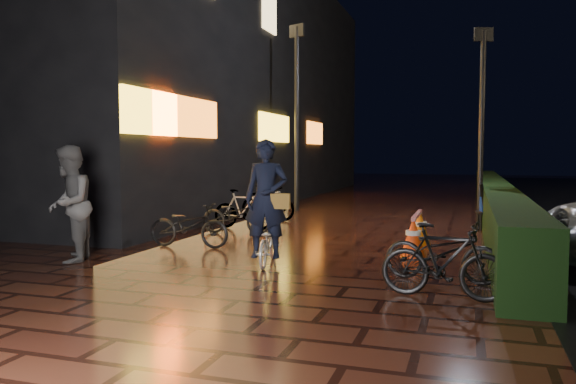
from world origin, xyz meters
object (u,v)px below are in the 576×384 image
(cyclist, at_px, (267,219))
(bystander_person, at_px, (69,204))
(cart_assembly, at_px, (490,206))
(traffic_barrier, at_px, (417,232))

(cyclist, bearing_deg, bystander_person, -166.21)
(bystander_person, bearing_deg, cart_assembly, 105.57)
(cyclist, bearing_deg, cart_assembly, 55.90)
(cart_assembly, bearing_deg, cyclist, -124.10)
(bystander_person, height_order, cart_assembly, bystander_person)
(bystander_person, bearing_deg, cyclist, 77.55)
(traffic_barrier, bearing_deg, cyclist, -135.84)
(cyclist, relative_size, traffic_barrier, 1.17)
(traffic_barrier, bearing_deg, bystander_person, -151.65)
(bystander_person, height_order, traffic_barrier, bystander_person)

